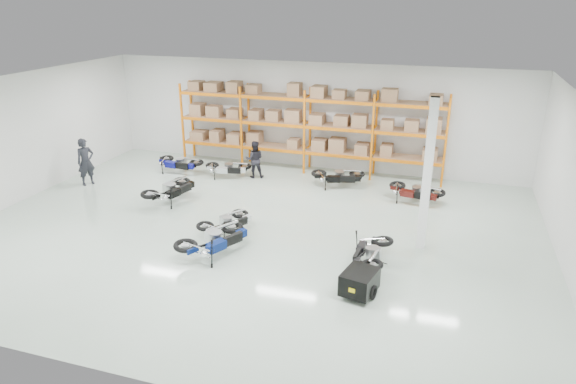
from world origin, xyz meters
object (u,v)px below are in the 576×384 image
(moto_silver_left, at_px, (227,219))
(person_back, at_px, (255,159))
(person_left, at_px, (86,162))
(moto_back_a, at_px, (178,160))
(moto_blue_centre, at_px, (215,235))
(moto_touring_right, at_px, (370,248))
(moto_back_b, at_px, (227,165))
(moto_back_d, at_px, (415,188))
(moto_black_far_left, at_px, (171,186))
(trailer, at_px, (360,282))
(moto_back_c, at_px, (338,173))

(moto_silver_left, relative_size, person_back, 1.07)
(person_left, bearing_deg, moto_back_a, -17.56)
(moto_blue_centre, relative_size, person_left, 1.08)
(moto_back_a, distance_m, person_back, 3.33)
(moto_touring_right, xyz_separation_m, moto_back_a, (-9.02, 5.60, 0.01))
(moto_blue_centre, relative_size, moto_back_a, 1.13)
(moto_silver_left, xyz_separation_m, moto_back_b, (-2.20, 5.00, -0.00))
(moto_blue_centre, relative_size, moto_back_d, 1.14)
(moto_black_far_left, height_order, person_left, person_left)
(moto_back_d, xyz_separation_m, person_back, (-6.52, 0.83, 0.23))
(trailer, height_order, person_back, person_back)
(moto_silver_left, height_order, moto_back_a, moto_back_a)
(moto_back_c, xyz_separation_m, moto_back_d, (3.00, -0.77, -0.01))
(moto_back_a, relative_size, person_back, 1.17)
(moto_back_b, relative_size, moto_back_d, 0.93)
(trailer, distance_m, moto_back_c, 7.86)
(trailer, bearing_deg, moto_back_d, 95.78)
(moto_blue_centre, distance_m, trailer, 4.45)
(moto_back_b, xyz_separation_m, moto_back_d, (7.60, -0.51, 0.04))
(moto_blue_centre, bearing_deg, person_left, -1.90)
(moto_silver_left, bearing_deg, moto_back_b, -37.92)
(moto_silver_left, bearing_deg, person_back, -49.79)
(moto_black_far_left, xyz_separation_m, moto_back_d, (8.44, 2.60, -0.05))
(moto_back_c, height_order, moto_back_d, moto_back_c)
(moto_back_a, distance_m, moto_back_b, 2.22)
(moto_blue_centre, distance_m, moto_back_a, 7.85)
(moto_back_a, xyz_separation_m, person_back, (3.30, 0.40, 0.22))
(moto_black_far_left, relative_size, moto_back_a, 1.07)
(moto_back_c, bearing_deg, moto_silver_left, 140.49)
(moto_back_a, bearing_deg, moto_black_far_left, -150.79)
(moto_silver_left, xyz_separation_m, moto_touring_right, (4.60, -0.68, 0.04))
(moto_black_far_left, distance_m, person_back, 3.93)
(moto_black_far_left, bearing_deg, person_left, 6.53)
(moto_back_a, xyz_separation_m, moto_back_b, (2.22, 0.08, -0.05))
(moto_silver_left, xyz_separation_m, moto_back_d, (5.39, 4.49, 0.04))
(trailer, relative_size, moto_back_b, 1.00)
(trailer, xyz_separation_m, moto_back_b, (-6.80, 7.28, 0.11))
(moto_black_far_left, xyz_separation_m, moto_back_c, (5.44, 3.37, -0.04))
(moto_black_far_left, relative_size, moto_touring_right, 1.09)
(moto_touring_right, bearing_deg, moto_back_c, 113.74)
(person_left, bearing_deg, moto_back_b, -32.39)
(moto_silver_left, bearing_deg, moto_black_far_left, -3.56)
(moto_silver_left, relative_size, moto_black_far_left, 0.86)
(moto_touring_right, distance_m, person_back, 8.29)
(moto_blue_centre, distance_m, moto_back_c, 6.99)
(moto_back_b, bearing_deg, moto_back_d, -105.87)
(moto_blue_centre, relative_size, moto_touring_right, 1.14)
(moto_black_far_left, height_order, moto_touring_right, moto_black_far_left)
(moto_back_a, relative_size, moto_back_b, 1.09)
(moto_black_far_left, bearing_deg, moto_back_d, -147.72)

